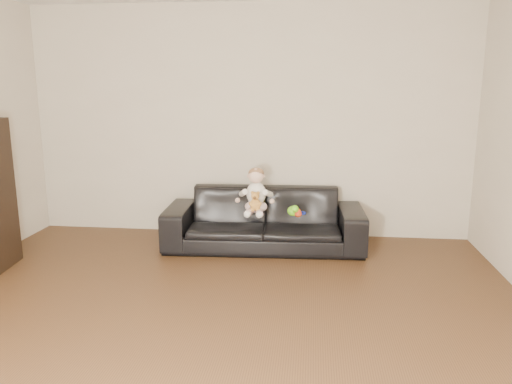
# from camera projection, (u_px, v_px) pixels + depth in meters

# --- Properties ---
(floor) EXTENTS (5.50, 5.50, 0.00)m
(floor) POSITION_uv_depth(u_px,v_px,m) (195.00, 354.00, 3.25)
(floor) COLOR #4C301A
(floor) RESTS_ON ground
(wall_back) EXTENTS (5.00, 0.00, 5.00)m
(wall_back) POSITION_uv_depth(u_px,v_px,m) (248.00, 122.00, 5.64)
(wall_back) COLOR beige
(wall_back) RESTS_ON ground
(sofa) EXTENTS (2.14, 0.92, 0.61)m
(sofa) POSITION_uv_depth(u_px,v_px,m) (264.00, 219.00, 5.34)
(sofa) COLOR black
(sofa) RESTS_ON floor
(baby) EXTENTS (0.32, 0.40, 0.47)m
(baby) POSITION_uv_depth(u_px,v_px,m) (256.00, 193.00, 5.18)
(baby) COLOR beige
(baby) RESTS_ON sofa
(teddy_bear) EXTENTS (0.13, 0.13, 0.20)m
(teddy_bear) POSITION_uv_depth(u_px,v_px,m) (255.00, 201.00, 5.05)
(teddy_bear) COLOR #C68938
(teddy_bear) RESTS_ON sofa
(toy_green) EXTENTS (0.14, 0.16, 0.10)m
(toy_green) POSITION_uv_depth(u_px,v_px,m) (293.00, 211.00, 5.09)
(toy_green) COLOR #69DF1A
(toy_green) RESTS_ON sofa
(toy_rattle) EXTENTS (0.10, 0.10, 0.08)m
(toy_rattle) POSITION_uv_depth(u_px,v_px,m) (298.00, 214.00, 5.04)
(toy_rattle) COLOR red
(toy_rattle) RESTS_ON sofa
(toy_blue_disc) EXTENTS (0.10, 0.10, 0.01)m
(toy_blue_disc) POSITION_uv_depth(u_px,v_px,m) (301.00, 213.00, 5.19)
(toy_blue_disc) COLOR #1729BC
(toy_blue_disc) RESTS_ON sofa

